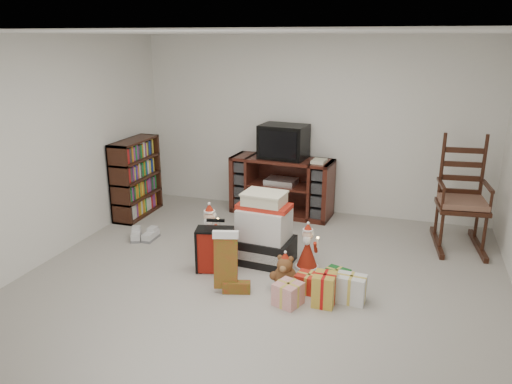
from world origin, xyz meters
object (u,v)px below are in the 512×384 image
sneaker_pair (143,236)px  bookshelf (136,179)px  teddy_bear (285,274)px  crt_television (284,142)px  gift_pile (264,233)px  tv_stand (282,186)px  santa_figurine (307,251)px  red_suitcase (215,250)px  rocking_chair (461,207)px  gift_cluster (324,287)px  mrs_claus_figurine (210,235)px

sneaker_pair → bookshelf: bearing=108.5°
teddy_bear → crt_television: crt_television is taller
gift_pile → sneaker_pair: size_ratio=2.22×
tv_stand → santa_figurine: bearing=-61.6°
tv_stand → gift_pile: size_ratio=1.82×
tv_stand → red_suitcase: bearing=-91.3°
tv_stand → red_suitcase: (-0.20, -2.04, -0.16)m
crt_television → rocking_chair: bearing=-5.0°
red_suitcase → teddy_bear: size_ratio=1.60×
gift_pile → red_suitcase: gift_pile is taller
gift_pile → red_suitcase: (-0.44, -0.39, -0.11)m
santa_figurine → gift_cluster: (0.30, -0.60, -0.08)m
mrs_claus_figurine → sneaker_pair: mrs_claus_figurine is taller
bookshelf → rocking_chair: (4.33, 0.27, -0.05)m
gift_pile → crt_television: size_ratio=1.19×
sneaker_pair → gift_cluster: (2.46, -0.78, 0.07)m
rocking_chair → teddy_bear: bearing=-140.8°
rocking_chair → sneaker_pair: size_ratio=3.86×
rocking_chair → gift_pile: 2.46m
sneaker_pair → gift_cluster: size_ratio=0.44×
rocking_chair → sneaker_pair: bearing=-170.5°
tv_stand → sneaker_pair: size_ratio=4.03×
gift_cluster → crt_television: 2.69m
teddy_bear → rocking_chair: bearing=45.5°
bookshelf → rocking_chair: size_ratio=0.78×
rocking_chair → gift_cluster: (-1.33, -1.85, -0.36)m
gift_pile → sneaker_pair: 1.69m
gift_pile → gift_cluster: 1.04m
sneaker_pair → santa_figurine: bearing=-20.5°
mrs_claus_figurine → crt_television: bearing=75.4°
tv_stand → gift_cluster: tv_stand is taller
santa_figurine → crt_television: crt_television is taller
bookshelf → santa_figurine: 2.89m
tv_stand → crt_television: size_ratio=2.16×
bookshelf → rocking_chair: rocking_chair is taller
bookshelf → crt_television: bearing=20.0°
rocking_chair → bookshelf: bearing=177.2°
bookshelf → crt_television: crt_television is taller
gift_pile → crt_television: bearing=102.6°
santa_figurine → sneaker_pair: santa_figurine is taller
tv_stand → mrs_claus_figurine: 1.70m
crt_television → bookshelf: bearing=-154.3°
gift_cluster → mrs_claus_figurine: bearing=156.8°
gift_pile → tv_stand: bearing=103.0°
red_suitcase → sneaker_pair: (-1.21, 0.54, -0.20)m
rocking_chair → gift_cluster: size_ratio=1.71×
sneaker_pair → crt_television: (1.42, 1.52, 1.01)m
rocking_chair → mrs_claus_figurine: bearing=-162.8°
sneaker_pair → mrs_claus_figurine: bearing=-24.2°
red_suitcase → gift_cluster: 1.27m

